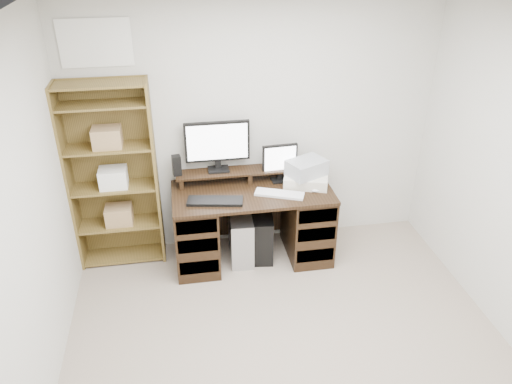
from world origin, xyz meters
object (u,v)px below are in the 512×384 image
object	(u,v)px
monitor_small	(280,161)
tower_black	(262,234)
printer	(306,179)
bookshelf	(113,175)
desk	(252,223)
tower_silver	(241,236)
monitor_wide	(217,143)

from	to	relation	value
monitor_small	tower_black	world-z (taller)	monitor_small
printer	bookshelf	bearing A→B (deg)	-167.75
monitor_small	printer	world-z (taller)	monitor_small
printer	desk	bearing A→B (deg)	-157.88
tower_silver	monitor_small	bearing A→B (deg)	23.17
tower_black	bookshelf	bearing A→B (deg)	179.93
desk	monitor_wide	size ratio (longest dim) A/B	2.46
desk	printer	world-z (taller)	printer
tower_silver	tower_black	distance (m)	0.22
printer	tower_black	distance (m)	0.71
desk	bookshelf	size ratio (longest dim) A/B	0.83
monitor_wide	printer	bearing A→B (deg)	-14.92
monitor_wide	tower_silver	distance (m)	0.95
tower_silver	tower_black	world-z (taller)	tower_silver
monitor_small	bookshelf	distance (m)	1.56
monitor_small	monitor_wide	bearing A→B (deg)	167.07
tower_silver	tower_black	bearing A→B (deg)	7.09
tower_black	desk	bearing A→B (deg)	-156.53
tower_silver	tower_black	size ratio (longest dim) A/B	0.99
tower_black	tower_silver	bearing A→B (deg)	-167.94
printer	tower_silver	bearing A→B (deg)	-159.72
monitor_wide	monitor_small	world-z (taller)	monitor_wide
desk	tower_silver	bearing A→B (deg)	174.11
tower_silver	bookshelf	xyz separation A→B (m)	(-1.15, 0.20, 0.67)
monitor_small	tower_silver	world-z (taller)	monitor_small
desk	tower_silver	world-z (taller)	desk
monitor_small	tower_black	bearing A→B (deg)	-148.61
tower_black	monitor_wide	bearing A→B (deg)	157.04
desk	monitor_small	xyz separation A→B (m)	(0.30, 0.17, 0.56)
monitor_wide	tower_black	xyz separation A→B (m)	(0.39, -0.23, -0.91)
monitor_wide	monitor_small	bearing A→B (deg)	-9.00
desk	tower_black	world-z (taller)	desk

